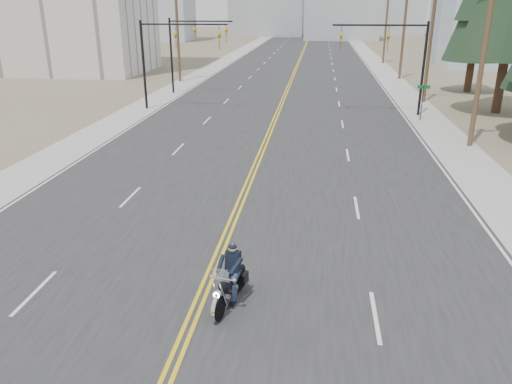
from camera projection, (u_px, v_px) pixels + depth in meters
name	position (u px, v px, depth m)	size (l,w,h in m)	color
road	(299.00, 62.00, 75.67)	(20.00, 200.00, 0.01)	#303033
sidewalk_left	(224.00, 61.00, 77.00)	(3.00, 200.00, 0.01)	#A5A5A0
sidewalk_right	(376.00, 63.00, 74.34)	(3.00, 200.00, 0.01)	#A5A5A0
traffic_mast_left	(167.00, 47.00, 39.66)	(7.10, 0.26, 7.00)	black
traffic_mast_right	(398.00, 50.00, 37.59)	(7.10, 0.26, 7.00)	black
traffic_mast_far	(188.00, 41.00, 47.16)	(6.10, 0.26, 7.00)	black
street_sign	(423.00, 96.00, 36.62)	(0.90, 0.06, 2.62)	black
utility_pole_b	(485.00, 45.00, 28.45)	(2.20, 0.30, 11.50)	brown
utility_pole_c	(431.00, 35.00, 42.48)	(2.20, 0.30, 11.00)	brown
utility_pole_d	(404.00, 25.00, 56.32)	(2.20, 0.30, 11.50)	brown
utility_pole_e	(386.00, 23.00, 72.21)	(2.20, 0.30, 11.00)	brown
utility_pole_left	(178.00, 31.00, 54.75)	(2.20, 0.30, 10.50)	brown
haze_bldg_b	(342.00, 10.00, 123.39)	(18.00, 14.00, 14.00)	#ADB2B7
haze_bldg_c	(498.00, 1.00, 105.05)	(16.00, 12.00, 18.00)	#B7BCC6
haze_bldg_e	(397.00, 13.00, 145.00)	(14.00, 14.00, 12.00)	#B7BCC6
haze_bldg_f	(124.00, 6.00, 134.39)	(12.00, 12.00, 16.00)	#ADB2B7
motorcyclist	(229.00, 277.00, 14.08)	(0.97, 2.27, 1.77)	black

